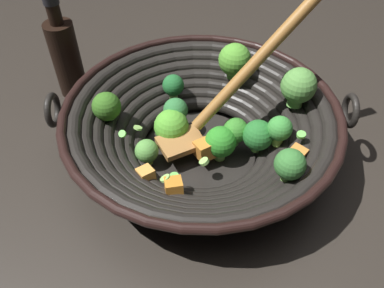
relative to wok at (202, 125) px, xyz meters
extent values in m
plane|color=#28231E|center=(0.00, 0.00, -0.06)|extent=(4.00, 4.00, 0.00)
cylinder|color=black|center=(0.00, 0.00, -0.06)|extent=(0.18, 0.18, 0.01)
torus|color=black|center=(0.00, 0.00, -0.04)|extent=(0.24, 0.24, 0.02)
torus|color=black|center=(0.00, 0.00, -0.03)|extent=(0.27, 0.27, 0.02)
torus|color=black|center=(0.00, 0.00, -0.02)|extent=(0.29, 0.29, 0.02)
torus|color=black|center=(0.00, 0.00, -0.01)|extent=(0.32, 0.32, 0.02)
torus|color=black|center=(0.00, 0.00, 0.00)|extent=(0.35, 0.35, 0.02)
torus|color=black|center=(0.00, 0.00, 0.01)|extent=(0.38, 0.38, 0.02)
torus|color=black|center=(0.00, 0.00, 0.02)|extent=(0.41, 0.41, 0.02)
torus|color=black|center=(0.00, 0.00, 0.03)|extent=(0.43, 0.43, 0.01)
torus|color=black|center=(0.22, 0.03, 0.03)|extent=(0.02, 0.05, 0.05)
torus|color=black|center=(-0.22, -0.03, 0.03)|extent=(0.02, 0.05, 0.05)
cylinder|color=#88BC5D|center=(0.06, -0.09, -0.02)|extent=(0.02, 0.02, 0.01)
sphere|color=#1E612C|center=(0.06, -0.09, 0.00)|extent=(0.04, 0.04, 0.04)
cylinder|color=#7CB053|center=(0.15, 0.00, 0.00)|extent=(0.02, 0.02, 0.01)
sphere|color=#34681E|center=(0.15, 0.00, 0.02)|extent=(0.05, 0.05, 0.05)
cylinder|color=#74BF57|center=(-0.14, -0.05, 0.02)|extent=(0.03, 0.03, 0.02)
sphere|color=#569443|center=(-0.14, -0.05, 0.05)|extent=(0.06, 0.06, 0.06)
cylinder|color=#76B851|center=(0.05, -0.03, -0.03)|extent=(0.02, 0.02, 0.02)
sphere|color=#30753A|center=(0.05, -0.03, 0.00)|extent=(0.04, 0.04, 0.04)
cylinder|color=#89C14B|center=(-0.12, 0.01, -0.01)|extent=(0.03, 0.03, 0.02)
sphere|color=#388B37|center=(-0.12, 0.01, 0.01)|extent=(0.04, 0.04, 0.04)
cylinder|color=#63A045|center=(-0.05, 0.00, -0.03)|extent=(0.02, 0.02, 0.02)
sphere|color=#368029|center=(-0.05, 0.00, -0.01)|extent=(0.04, 0.04, 0.04)
cylinder|color=#6CA441|center=(0.08, 0.04, -0.05)|extent=(0.02, 0.02, 0.01)
sphere|color=#579742|center=(0.08, 0.04, -0.02)|extent=(0.04, 0.04, 0.04)
cylinder|color=#6CB24B|center=(-0.04, -0.13, 0.00)|extent=(0.02, 0.03, 0.02)
sphere|color=#529D31|center=(-0.04, -0.13, 0.03)|extent=(0.06, 0.06, 0.06)
cylinder|color=#7FBB56|center=(-0.03, 0.02, -0.05)|extent=(0.02, 0.03, 0.02)
sphere|color=#2C8625|center=(-0.03, 0.02, -0.02)|extent=(0.05, 0.05, 0.05)
cylinder|color=#78A73D|center=(0.05, -0.01, -0.05)|extent=(0.03, 0.03, 0.01)
sphere|color=#55A831|center=(0.05, -0.01, -0.02)|extent=(0.06, 0.06, 0.06)
cylinder|color=#78B350|center=(-0.12, 0.10, 0.01)|extent=(0.02, 0.02, 0.02)
sphere|color=#367532|center=(-0.12, 0.10, 0.04)|extent=(0.04, 0.04, 0.04)
cylinder|color=#54953B|center=(-0.09, 0.01, -0.03)|extent=(0.02, 0.02, 0.02)
sphere|color=#256C2B|center=(-0.09, 0.01, -0.01)|extent=(0.05, 0.05, 0.05)
cube|color=#E59B45|center=(0.07, 0.10, -0.02)|extent=(0.03, 0.03, 0.03)
cube|color=orange|center=(-0.14, 0.06, 0.01)|extent=(0.03, 0.03, 0.02)
cube|color=orange|center=(0.03, 0.12, -0.01)|extent=(0.03, 0.03, 0.03)
cube|color=orange|center=(-0.01, 0.03, -0.02)|extent=(0.04, 0.04, 0.03)
cylinder|color=#99D166|center=(0.04, 0.11, 0.00)|extent=(0.02, 0.02, 0.01)
cylinder|color=#99D166|center=(0.10, 0.01, -0.01)|extent=(0.02, 0.02, 0.01)
cylinder|color=#6BC651|center=(0.03, 0.09, -0.02)|extent=(0.02, 0.02, 0.00)
cylinder|color=#6BC651|center=(0.12, 0.04, 0.00)|extent=(0.01, 0.01, 0.01)
cylinder|color=#99D166|center=(-0.04, -0.13, 0.01)|extent=(0.02, 0.02, 0.01)
cylinder|color=#6BC651|center=(-0.15, 0.03, 0.02)|extent=(0.02, 0.02, 0.01)
cylinder|color=#99D166|center=(-0.01, 0.06, -0.02)|extent=(0.02, 0.02, 0.01)
cube|color=#9E6B38|center=(0.03, 0.02, -0.02)|extent=(0.09, 0.08, 0.01)
cylinder|color=#9B672F|center=(-0.08, -0.05, 0.10)|extent=(0.19, 0.14, 0.20)
cylinder|color=black|center=(0.27, -0.13, 0.01)|extent=(0.05, 0.05, 0.15)
cylinder|color=black|center=(0.27, -0.13, 0.10)|extent=(0.02, 0.02, 0.04)
camera|label=1|loc=(-0.04, 0.44, 0.41)|focal=36.08mm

